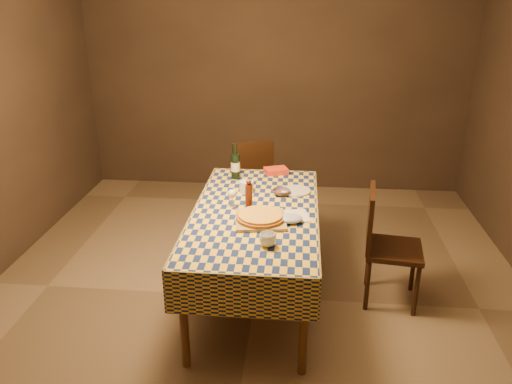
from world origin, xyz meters
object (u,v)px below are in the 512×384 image
Objects in this scene: chair_far at (250,177)px; bowl at (281,192)px; dining_table at (255,220)px; cutting_board at (260,220)px; pizza at (260,216)px; wine_bottle at (235,166)px; white_plate at (296,191)px; chair_right at (384,240)px.

bowl is at bearing -70.72° from chair_far.
bowl is at bearing 61.24° from dining_table.
pizza reaches higher than cutting_board.
dining_table is at bearing 106.31° from pizza.
wine_bottle reaches higher than pizza.
chair_right is (0.69, -0.32, -0.25)m from white_plate.
wine_bottle reaches higher than bowl.
chair_far is at bearing 98.72° from cutting_board.
chair_far is at bearing 132.30° from chair_right.
white_plate is (0.24, 0.59, -0.00)m from cutting_board.
cutting_board is at bearing -71.15° from wine_bottle.
cutting_board is 0.64m from white_plate.
dining_table is at bearing -82.33° from chair_far.
chair_far is (0.05, 0.70, -0.36)m from wine_bottle.
white_plate is at bearing -63.54° from chair_far.
chair_right reaches higher than pizza.
wine_bottle is 0.61m from white_plate.
wine_bottle reaches higher than cutting_board.
pizza is 0.64m from white_plate.
chair_right is at bearing -16.84° from bowl.
wine_bottle is at bearing 140.59° from bowl.
chair_right is at bearing 16.03° from pizza.
cutting_board is at bearing -103.85° from bowl.
pizza is (0.05, -0.18, 0.12)m from dining_table.
chair_right reaches higher than cutting_board.
wine_bottle reaches higher than dining_table.
bowl is 0.88m from chair_right.
cutting_board reaches higher than white_plate.
chair_far is (-0.24, 1.56, -0.29)m from pizza.
pizza is 1.60m from chair_far.
white_plate is at bearing 53.94° from dining_table.
chair_right is (0.81, -0.24, -0.27)m from bowl.
white_plate is at bearing 33.94° from bowl.
cutting_board is at bearing -75.96° from pizza.
cutting_board is at bearing -81.28° from chair_far.
chair_far is (-0.18, 1.37, -0.17)m from dining_table.
wine_bottle is at bearing 108.85° from cutting_board.
chair_far reaches higher than dining_table.
wine_bottle is at bearing -94.39° from chair_far.
wine_bottle is (-0.42, 0.34, 0.09)m from bowl.
cutting_board is 1.00m from chair_right.
white_plate is at bearing 67.70° from cutting_board.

